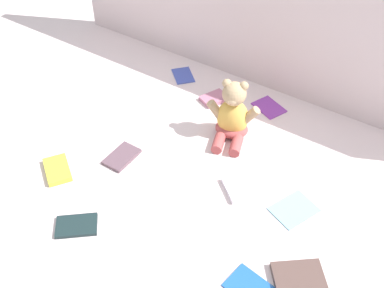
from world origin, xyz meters
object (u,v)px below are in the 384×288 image
Objects in this scene: book_case_5 at (214,99)px; book_case_2 at (298,276)px; book_case_0 at (77,226)px; book_case_7 at (269,107)px; teddy_bear at (232,116)px; book_case_6 at (122,157)px; book_case_1 at (183,75)px; book_case_3 at (294,209)px; book_case_8 at (250,288)px; book_case_4 at (238,188)px; book_case_9 at (57,170)px.

book_case_2 is at bearing -18.68° from book_case_5.
book_case_0 reaches higher than book_case_7.
book_case_7 is at bearing -55.22° from book_case_0.
book_case_7 is (0.05, 0.21, -0.08)m from teddy_bear.
book_case_1 is at bearing -79.20° from book_case_6.
book_case_5 reaches higher than book_case_3.
book_case_0 is 0.82m from book_case_1.
teddy_bear is 0.41m from book_case_1.
book_case_7 is 0.76m from book_case_8.
book_case_1 is at bearing 14.07° from book_case_2.
teddy_bear is at bearing -56.32° from book_case_0.
teddy_bear is 0.61m from book_case_8.
book_case_0 is at bearing -118.71° from book_case_3.
teddy_bear is 1.88× the size of book_case_0.
book_case_5 is at bearing 80.33° from book_case_4.
book_case_2 is 0.82m from book_case_9.
book_case_7 is 0.94× the size of book_case_9.
book_case_4 is 0.91× the size of book_case_7.
book_case_2 is 1.12× the size of book_case_6.
book_case_5 reaches higher than book_case_8.
book_case_5 is (0.19, -0.07, 0.00)m from book_case_1.
book_case_9 is at bearing 96.75° from book_case_8.
book_case_4 reaches higher than book_case_3.
book_case_4 is at bearing -29.78° from book_case_9.
book_case_2 is 1.12× the size of book_case_9.
book_case_9 is at bearing 56.70° from book_case_2.
book_case_2 is at bearing -111.62° from book_case_0.
book_case_0 is (-0.18, -0.60, -0.08)m from teddy_bear.
book_case_1 and book_case_3 have the same top height.
book_case_1 is at bearing -175.97° from book_case_5.
book_case_5 is 0.86× the size of book_case_7.
book_case_1 is at bearing 130.66° from teddy_bear.
book_case_6 is at bearing -127.79° from book_case_1.
book_case_5 is 0.45m from book_case_6.
book_case_6 is (0.09, -0.51, 0.00)m from book_case_1.
book_case_9 is at bearing -9.52° from book_case_7.
book_case_5 is (-0.59, 0.53, -0.00)m from book_case_2.
book_case_8 is at bearing -105.77° from book_case_4.
book_case_2 reaches higher than book_case_4.
book_case_1 is at bearing 53.28° from book_case_8.
book_case_8 is at bearing -74.14° from teddy_bear.
book_case_5 is 0.65m from book_case_9.
book_case_0 is 0.91× the size of book_case_3.
book_case_0 is 0.89× the size of book_case_2.
book_case_8 is at bearing -28.28° from book_case_5.
book_case_5 reaches higher than book_case_0.
book_case_4 and book_case_5 have the same top height.
teddy_bear is at bearing -128.93° from book_case_6.
book_case_1 is 0.20m from book_case_5.
book_case_3 is 0.77m from book_case_9.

